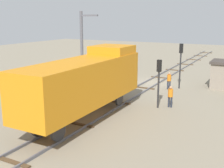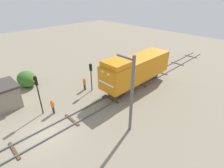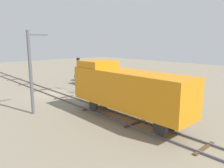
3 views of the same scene
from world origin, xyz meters
name	(u,v)px [view 2 (image 2 of 3)]	position (x,y,z in m)	size (l,w,h in m)	color
ground_plane	(46,134)	(0.00, 0.00, 0.00)	(101.06, 101.06, 0.00)	gray
railway_track	(46,133)	(0.00, 0.00, 0.07)	(2.40, 67.37, 0.16)	#595960
locomotive	(136,68)	(0.00, 12.96, 2.77)	(2.90, 11.60, 4.60)	orange
traffic_signal_near	(37,89)	(-3.20, 1.18, 3.07)	(0.32, 0.34, 4.43)	#262628
traffic_signal_mid	(91,72)	(-3.40, 8.13, 2.63)	(0.32, 0.34, 3.76)	#262628
worker_near_track	(53,106)	(-2.40, 2.05, 1.00)	(0.38, 0.38, 1.70)	#262B38
worker_by_signal	(84,83)	(-4.20, 7.56, 1.00)	(0.38, 0.38, 1.70)	#262B38
catenary_mast	(131,94)	(4.93, 6.08, 3.97)	(1.94, 0.28, 7.44)	#595960
relay_hut	(4,95)	(-7.50, -1.09, 1.39)	(3.50, 2.90, 2.74)	gray
bush_near	(27,79)	(-10.59, 2.52, 1.08)	(2.98, 2.44, 2.17)	#346826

